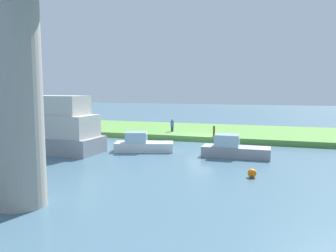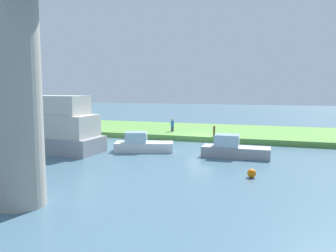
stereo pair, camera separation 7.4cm
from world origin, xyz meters
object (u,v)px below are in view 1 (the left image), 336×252
object	(u,v)px
bridge_pylon	(17,96)
skiff_small	(234,149)
riverboat_paddlewheel	(48,129)
person_on_bank	(172,125)
houseboat_blue	(142,144)
marker_buoy	(252,173)
pontoon_yellow	(55,135)
mooring_post	(214,131)

from	to	relation	value
bridge_pylon	skiff_small	distance (m)	15.75
bridge_pylon	riverboat_paddlewheel	bearing A→B (deg)	-56.56
person_on_bank	houseboat_blue	distance (m)	9.01
bridge_pylon	riverboat_paddlewheel	world-z (taller)	bridge_pylon
bridge_pylon	riverboat_paddlewheel	xyz separation A→B (m)	(7.15, -10.83, -2.89)
marker_buoy	pontoon_yellow	bearing A→B (deg)	-22.18
bridge_pylon	houseboat_blue	world-z (taller)	bridge_pylon
person_on_bank	marker_buoy	bearing A→B (deg)	122.82
houseboat_blue	marker_buoy	size ratio (longest dim) A/B	9.94
person_on_bank	mooring_post	bearing A→B (deg)	154.43
houseboat_blue	marker_buoy	xyz separation A→B (m)	(-9.03, 5.46, -0.31)
mooring_post	houseboat_blue	size ratio (longest dim) A/B	0.20
mooring_post	marker_buoy	bearing A→B (deg)	109.92
skiff_small	pontoon_yellow	xyz separation A→B (m)	(17.59, -2.32, -0.04)
bridge_pylon	person_on_bank	bearing A→B (deg)	-89.40
person_on_bank	mooring_post	xyz separation A→B (m)	(-4.94, 2.36, -0.20)
person_on_bank	pontoon_yellow	size ratio (longest dim) A/B	0.30
bridge_pylon	houseboat_blue	size ratio (longest dim) A/B	1.90
pontoon_yellow	marker_buoy	size ratio (longest dim) A/B	9.32
riverboat_paddlewheel	mooring_post	bearing A→B (deg)	-142.78
bridge_pylon	pontoon_yellow	bearing A→B (deg)	-56.82
pontoon_yellow	bridge_pylon	bearing A→B (deg)	123.18
skiff_small	riverboat_paddlewheel	bearing A→B (deg)	9.62
riverboat_paddlewheel	houseboat_blue	world-z (taller)	riverboat_paddlewheel
mooring_post	riverboat_paddlewheel	size ratio (longest dim) A/B	0.10
mooring_post	houseboat_blue	distance (m)	8.11
riverboat_paddlewheel	skiff_small	distance (m)	14.79
riverboat_paddlewheel	pontoon_yellow	distance (m)	5.82
mooring_post	pontoon_yellow	bearing A→B (deg)	15.81
person_on_bank	houseboat_blue	xyz separation A→B (m)	(-0.28, 8.99, -0.64)
mooring_post	pontoon_yellow	xyz separation A→B (m)	(14.91, 4.22, -0.46)
bridge_pylon	marker_buoy	bearing A→B (deg)	-139.52
pontoon_yellow	marker_buoy	xyz separation A→B (m)	(-19.29, 7.86, -0.30)
riverboat_paddlewheel	skiff_small	world-z (taller)	riverboat_paddlewheel
mooring_post	pontoon_yellow	distance (m)	15.51
person_on_bank	riverboat_paddlewheel	xyz separation A→B (m)	(6.92, 11.37, 0.62)
skiff_small	marker_buoy	bearing A→B (deg)	107.12
skiff_small	marker_buoy	distance (m)	5.81
riverboat_paddlewheel	pontoon_yellow	world-z (taller)	riverboat_paddlewheel
person_on_bank	pontoon_yellow	distance (m)	11.97
mooring_post	marker_buoy	xyz separation A→B (m)	(-4.38, 12.09, -0.75)
bridge_pylon	skiff_small	size ratio (longest dim) A/B	1.90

